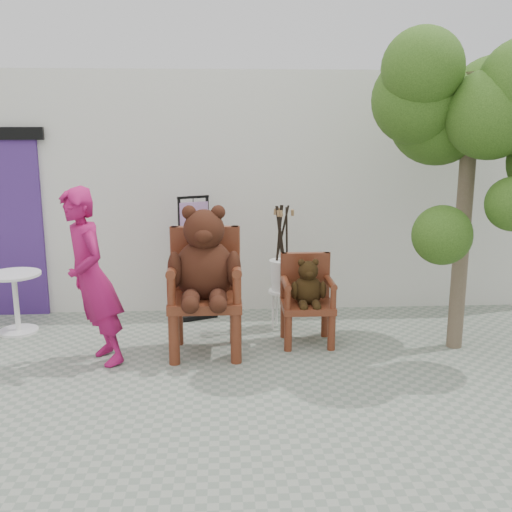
% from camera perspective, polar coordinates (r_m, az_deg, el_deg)
% --- Properties ---
extents(ground_plane, '(60.00, 60.00, 0.00)m').
position_cam_1_polar(ground_plane, '(5.40, -0.98, -13.50)').
color(ground_plane, gray).
rests_on(ground_plane, ground).
extents(back_wall, '(9.00, 1.00, 3.00)m').
position_cam_1_polar(back_wall, '(8.00, -1.92, 6.30)').
color(back_wall, silver).
rests_on(back_wall, ground).
extents(chair_big, '(0.74, 0.82, 1.57)m').
position_cam_1_polar(chair_big, '(6.17, -4.90, -1.39)').
color(chair_big, '#502011').
rests_on(chair_big, ground).
extents(chair_small, '(0.56, 0.51, 0.97)m').
position_cam_1_polar(chair_small, '(6.54, 4.90, -3.41)').
color(chair_small, '#502011').
rests_on(chair_small, ground).
extents(person, '(0.70, 0.78, 1.78)m').
position_cam_1_polar(person, '(6.06, -15.37, -2.05)').
color(person, '#9C1351').
rests_on(person, ground).
extents(cafe_table, '(0.60, 0.60, 0.70)m').
position_cam_1_polar(cafe_table, '(7.40, -21.93, -3.51)').
color(cafe_table, white).
rests_on(cafe_table, ground).
extents(display_stand, '(0.55, 0.50, 1.51)m').
position_cam_1_polar(display_stand, '(7.42, -5.85, -1.44)').
color(display_stand, black).
rests_on(display_stand, ground).
extents(stool_bucket, '(0.32, 0.32, 1.45)m').
position_cam_1_polar(stool_bucket, '(6.99, 2.49, -1.78)').
color(stool_bucket, white).
rests_on(stool_bucket, ground).
extents(tree, '(2.01, 1.93, 3.26)m').
position_cam_1_polar(tree, '(6.43, 20.08, 12.52)').
color(tree, '#4D3E2E').
rests_on(tree, ground).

